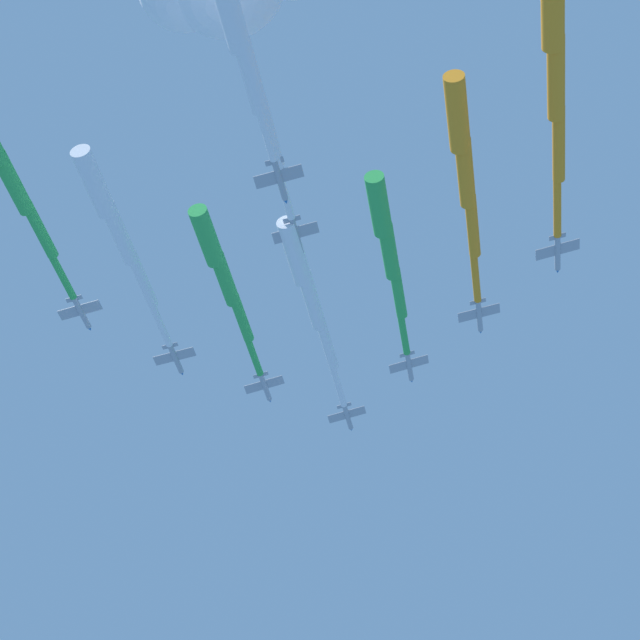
{
  "coord_description": "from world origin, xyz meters",
  "views": [
    {
      "loc": [
        40.19,
        -139.98,
        34.81
      ],
      "look_at": [
        0.0,
        0.0,
        167.56
      ],
      "focal_mm": 56.33,
      "sensor_mm": 36.0,
      "label": 1
    }
  ],
  "objects_px": {
    "jet_starboard_inner": "(389,251)",
    "jet_starboard_mid": "(465,172)",
    "jet_lead": "(311,299)",
    "jet_trail_port": "(250,76)",
    "jet_port_outer": "(12,183)",
    "jet_starboard_outer": "(555,76)",
    "jet_port_inner": "(224,279)",
    "jet_port_mid": "(119,233)"
  },
  "relations": [
    {
      "from": "jet_port_inner",
      "to": "jet_starboard_outer",
      "type": "bearing_deg",
      "value": -22.9
    },
    {
      "from": "jet_port_outer",
      "to": "jet_starboard_outer",
      "type": "height_order",
      "value": "jet_port_outer"
    },
    {
      "from": "jet_starboard_inner",
      "to": "jet_port_outer",
      "type": "distance_m",
      "value": 67.83
    },
    {
      "from": "jet_port_inner",
      "to": "jet_port_outer",
      "type": "height_order",
      "value": "jet_port_outer"
    },
    {
      "from": "jet_starboard_inner",
      "to": "jet_port_inner",
      "type": "bearing_deg",
      "value": -175.86
    },
    {
      "from": "jet_port_mid",
      "to": "jet_starboard_inner",
      "type": "bearing_deg",
      "value": 23.6
    },
    {
      "from": "jet_port_mid",
      "to": "jet_starboard_outer",
      "type": "xyz_separation_m",
      "value": [
        78.5,
        -10.08,
        2.01
      ]
    },
    {
      "from": "jet_port_inner",
      "to": "jet_port_mid",
      "type": "height_order",
      "value": "jet_port_inner"
    },
    {
      "from": "jet_starboard_mid",
      "to": "jet_trail_port",
      "type": "height_order",
      "value": "jet_starboard_mid"
    },
    {
      "from": "jet_port_outer",
      "to": "jet_starboard_outer",
      "type": "bearing_deg",
      "value": 2.2
    },
    {
      "from": "jet_starboard_inner",
      "to": "jet_starboard_outer",
      "type": "distance_m",
      "value": 44.87
    },
    {
      "from": "jet_port_inner",
      "to": "jet_starboard_mid",
      "type": "distance_m",
      "value": 49.71
    },
    {
      "from": "jet_port_mid",
      "to": "jet_port_outer",
      "type": "distance_m",
      "value": 19.94
    },
    {
      "from": "jet_starboard_inner",
      "to": "jet_port_mid",
      "type": "height_order",
      "value": "jet_starboard_inner"
    },
    {
      "from": "jet_port_mid",
      "to": "jet_starboard_mid",
      "type": "relative_size",
      "value": 0.97
    },
    {
      "from": "jet_starboard_mid",
      "to": "jet_starboard_outer",
      "type": "bearing_deg",
      "value": -40.62
    },
    {
      "from": "jet_starboard_inner",
      "to": "jet_port_mid",
      "type": "bearing_deg",
      "value": -156.4
    },
    {
      "from": "jet_lead",
      "to": "jet_port_outer",
      "type": "relative_size",
      "value": 1.13
    },
    {
      "from": "jet_port_outer",
      "to": "jet_trail_port",
      "type": "height_order",
      "value": "jet_port_outer"
    },
    {
      "from": "jet_starboard_outer",
      "to": "jet_trail_port",
      "type": "height_order",
      "value": "jet_starboard_outer"
    },
    {
      "from": "jet_starboard_inner",
      "to": "jet_starboard_mid",
      "type": "distance_m",
      "value": 22.63
    },
    {
      "from": "jet_starboard_inner",
      "to": "jet_trail_port",
      "type": "distance_m",
      "value": 45.13
    },
    {
      "from": "jet_lead",
      "to": "jet_starboard_inner",
      "type": "relative_size",
      "value": 1.12
    },
    {
      "from": "jet_starboard_outer",
      "to": "jet_trail_port",
      "type": "relative_size",
      "value": 1.11
    },
    {
      "from": "jet_starboard_mid",
      "to": "jet_port_outer",
      "type": "height_order",
      "value": "jet_port_outer"
    },
    {
      "from": "jet_lead",
      "to": "jet_trail_port",
      "type": "relative_size",
      "value": 1.11
    },
    {
      "from": "jet_starboard_outer",
      "to": "jet_trail_port",
      "type": "xyz_separation_m",
      "value": [
        -45.54,
        -13.85,
        -0.95
      ]
    },
    {
      "from": "jet_lead",
      "to": "jet_starboard_mid",
      "type": "height_order",
      "value": "jet_lead"
    },
    {
      "from": "jet_starboard_inner",
      "to": "jet_lead",
      "type": "bearing_deg",
      "value": 155.84
    },
    {
      "from": "jet_lead",
      "to": "jet_starboard_inner",
      "type": "bearing_deg",
      "value": -24.16
    },
    {
      "from": "jet_starboard_inner",
      "to": "jet_starboard_mid",
      "type": "xyz_separation_m",
      "value": [
        16.76,
        -15.19,
        -0.72
      ]
    },
    {
      "from": "jet_port_mid",
      "to": "jet_trail_port",
      "type": "distance_m",
      "value": 40.74
    },
    {
      "from": "jet_starboard_inner",
      "to": "jet_trail_port",
      "type": "xyz_separation_m",
      "value": [
        -11.89,
        -43.52,
        -1.07
      ]
    },
    {
      "from": "jet_port_mid",
      "to": "jet_starboard_outer",
      "type": "relative_size",
      "value": 0.92
    },
    {
      "from": "jet_starboard_outer",
      "to": "jet_port_inner",
      "type": "bearing_deg",
      "value": 157.1
    },
    {
      "from": "jet_starboard_mid",
      "to": "jet_starboard_inner",
      "type": "bearing_deg",
      "value": 137.82
    },
    {
      "from": "jet_lead",
      "to": "jet_port_mid",
      "type": "xyz_separation_m",
      "value": [
        -27.65,
        -27.31,
        -1.48
      ]
    },
    {
      "from": "jet_lead",
      "to": "jet_starboard_outer",
      "type": "relative_size",
      "value": 0.99
    },
    {
      "from": "jet_starboard_inner",
      "to": "jet_starboard_outer",
      "type": "xyz_separation_m",
      "value": [
        33.65,
        -29.67,
        -0.12
      ]
    },
    {
      "from": "jet_port_inner",
      "to": "jet_starboard_mid",
      "type": "relative_size",
      "value": 0.92
    },
    {
      "from": "jet_port_inner",
      "to": "jet_starboard_inner",
      "type": "bearing_deg",
      "value": 4.14
    },
    {
      "from": "jet_port_mid",
      "to": "jet_port_inner",
      "type": "bearing_deg",
      "value": 51.87
    }
  ]
}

